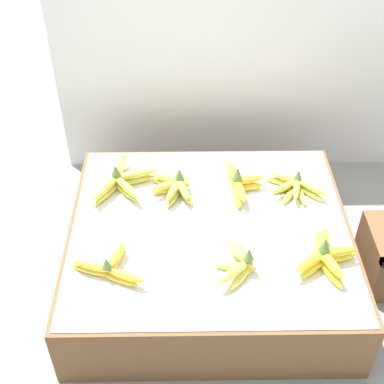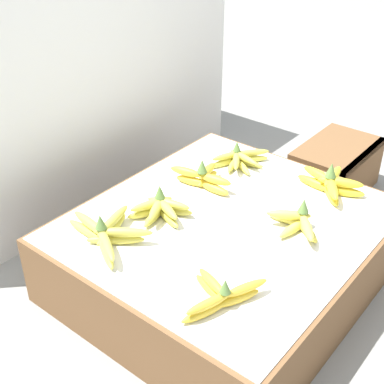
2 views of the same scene
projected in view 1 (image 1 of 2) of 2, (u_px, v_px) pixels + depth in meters
The scene contains 10 objects.
ground_plane at pixel (208, 273), 1.90m from camera, with size 10.00×10.00×0.00m, color gray.
display_platform at pixel (209, 251), 1.83m from camera, with size 0.92×0.83×0.24m.
back_vendor_table at pixel (231, 48), 2.32m from camera, with size 1.42×0.56×0.83m.
banana_bunch_front_left at pixel (110, 268), 1.58m from camera, with size 0.24×0.18×0.09m.
banana_bunch_front_midright at pixel (240, 264), 1.59m from camera, with size 0.13×0.20×0.10m.
banana_bunch_front_right at pixel (325, 257), 1.60m from camera, with size 0.22×0.23×0.11m.
banana_bunch_middle_left at pixel (121, 181), 1.88m from camera, with size 0.23×0.27×0.10m.
banana_bunch_middle_midleft at pixel (175, 186), 1.85m from camera, with size 0.16×0.17×0.10m.
banana_bunch_middle_midright at pixel (239, 183), 1.86m from camera, with size 0.13×0.23×0.10m.
banana_bunch_middle_right at pixel (295, 187), 1.86m from camera, with size 0.21×0.16×0.09m.
Camera 1 is at (-0.08, -1.24, 1.47)m, focal length 50.00 mm.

